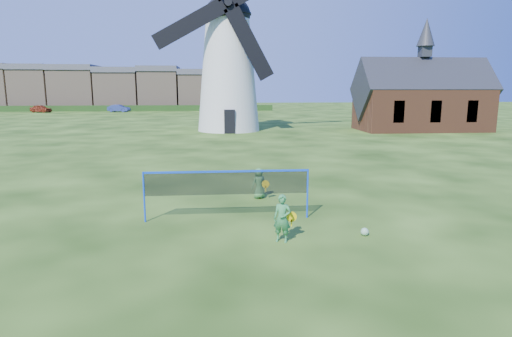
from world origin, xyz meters
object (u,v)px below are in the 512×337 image
object	(u,v)px
windmill	(228,65)
player_girl	(282,218)
chapel	(422,100)
player_boy	(259,183)
play_ball	(365,232)
badminton_net	(227,184)
car_left	(41,109)
car_right	(119,108)

from	to	relation	value
windmill	player_girl	distance (m)	31.14
chapel	player_boy	distance (m)	30.66
player_girl	play_ball	xyz separation A→B (m)	(2.34, 0.27, -0.53)
windmill	player_boy	distance (m)	26.60
chapel	badminton_net	xyz separation A→B (m)	(-19.21, -27.26, -1.79)
car_left	player_boy	bearing A→B (deg)	-128.86
car_left	player_girl	bearing A→B (deg)	-130.42
player_boy	play_ball	distance (m)	5.05
badminton_net	car_right	world-z (taller)	badminton_net
player_boy	play_ball	xyz separation A→B (m)	(2.51, -4.36, -0.46)
windmill	player_boy	world-z (taller)	windmill
player_boy	play_ball	world-z (taller)	player_boy
play_ball	player_girl	bearing A→B (deg)	-173.37
chapel	badminton_net	bearing A→B (deg)	-125.17
player_girl	car_right	size ratio (longest dim) A/B	0.34
player_girl	car_right	world-z (taller)	player_girl
windmill	chapel	size ratio (longest dim) A/B	1.46
badminton_net	windmill	bearing A→B (deg)	88.37
player_boy	play_ball	size ratio (longest dim) A/B	5.14
car_left	car_right	bearing A→B (deg)	-64.77
badminton_net	player_boy	xyz separation A→B (m)	(1.23, 2.55, -0.57)
play_ball	player_boy	bearing A→B (deg)	119.94
chapel	play_ball	size ratio (longest dim) A/B	55.90
badminton_net	play_ball	bearing A→B (deg)	-25.86
player_boy	car_right	size ratio (longest dim) A/B	0.30
chapel	car_right	bearing A→B (deg)	135.26
chapel	badminton_net	world-z (taller)	chapel
car_right	player_boy	bearing A→B (deg)	-147.13
badminton_net	car_left	bearing A→B (deg)	115.32
windmill	car_right	bearing A→B (deg)	117.25
badminton_net	player_boy	bearing A→B (deg)	64.25
player_girl	car_right	distance (m)	67.80
car_right	windmill	bearing A→B (deg)	-136.63
player_girl	play_ball	size ratio (longest dim) A/B	5.81
car_left	badminton_net	bearing A→B (deg)	-130.72
player_boy	car_left	size ratio (longest dim) A/B	0.30
badminton_net	player_girl	size ratio (longest dim) A/B	3.95
windmill	car_right	world-z (taller)	windmill
chapel	play_ball	xyz separation A→B (m)	(-15.47, -29.08, -2.82)
badminton_net	car_right	xyz separation A→B (m)	(-17.02, 63.17, -0.52)
badminton_net	car_right	bearing A→B (deg)	105.08
play_ball	car_right	xyz separation A→B (m)	(-20.76, 64.98, 0.51)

